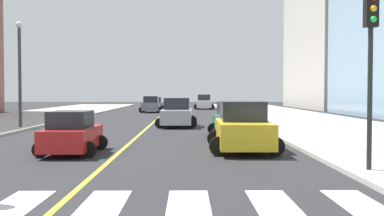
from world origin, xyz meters
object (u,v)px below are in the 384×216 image
street_lamp (20,64)px  traffic_light_near_corner (371,45)px  car_white_second (204,102)px  car_gray_fourth (151,105)px  car_blue_nearest (156,104)px  car_silver_fifth (177,113)px  car_green_seventh (234,121)px  car_red_third (72,134)px  car_yellow_sixth (243,128)px

street_lamp → traffic_light_near_corner: bearing=-45.7°
car_white_second → car_gray_fourth: size_ratio=1.09×
traffic_light_near_corner → car_blue_nearest: bearing=-78.7°
car_silver_fifth → car_gray_fourth: bearing=-80.0°
car_gray_fourth → street_lamp: 25.60m
car_blue_nearest → traffic_light_near_corner: bearing=-79.6°
car_gray_fourth → car_green_seventh: (6.72, -29.91, -0.03)m
car_gray_fourth → traffic_light_near_corner: bearing=-76.4°
car_gray_fourth → car_green_seventh: bearing=-76.7°
car_red_third → traffic_light_near_corner: traffic_light_near_corner is taller
car_white_second → street_lamp: size_ratio=0.70×
car_yellow_sixth → car_white_second: bearing=-89.2°
car_silver_fifth → street_lamp: 10.69m
traffic_light_near_corner → car_yellow_sixth: bearing=-60.8°
car_gray_fourth → car_white_second: bearing=58.6°
car_red_third → car_gray_fourth: car_gray_fourth is taller
traffic_light_near_corner → street_lamp: bearing=-45.7°
car_gray_fourth → car_silver_fifth: size_ratio=0.97×
car_white_second → car_silver_fifth: car_white_second is taller
car_blue_nearest → car_white_second: (6.57, 4.34, 0.16)m
car_gray_fourth → traffic_light_near_corner: (9.45, -40.87, 2.79)m
car_silver_fifth → car_blue_nearest: bearing=-82.0°
car_white_second → street_lamp: bearing=71.6°
car_silver_fifth → car_yellow_sixth: car_yellow_sixth is taller
car_white_second → car_green_seventh: (0.08, -40.51, -0.10)m
car_gray_fourth → traffic_light_near_corner: 42.04m
car_blue_nearest → traffic_light_near_corner: (9.39, -47.13, 2.89)m
street_lamp → car_white_second: bearing=69.6°
car_white_second → car_blue_nearest: bearing=35.5°
car_yellow_sixth → traffic_light_near_corner: size_ratio=0.89×
car_silver_fifth → street_lamp: street_lamp is taller
car_silver_fifth → car_green_seventh: car_silver_fifth is taller
car_blue_nearest → car_silver_fifth: (3.47, -28.88, 0.12)m
car_white_second → car_red_third: bearing=83.7°
car_blue_nearest → car_red_third: bearing=-91.2°
car_blue_nearest → car_gray_fourth: size_ratio=0.90×
car_yellow_sixth → car_green_seventh: car_yellow_sixth is taller
car_white_second → street_lamp: street_lamp is taller
car_yellow_sixth → street_lamp: (-12.94, 11.00, 3.24)m
car_yellow_sixth → traffic_light_near_corner: bearing=120.2°
car_white_second → car_yellow_sixth: car_white_second is taller
car_gray_fourth → car_green_seventh: 30.65m
car_green_seventh → street_lamp: street_lamp is taller
car_blue_nearest → street_lamp: (-6.53, -30.81, 3.37)m
car_silver_fifth → car_green_seventh: 7.95m
car_white_second → traffic_light_near_corner: bearing=95.2°
car_green_seventh → traffic_light_near_corner: 11.65m
car_blue_nearest → car_red_third: size_ratio=1.05×
car_gray_fourth → car_blue_nearest: bearing=90.0°
car_green_seventh → traffic_light_near_corner: traffic_light_near_corner is taller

